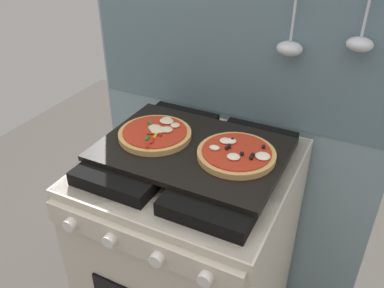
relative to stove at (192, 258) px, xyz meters
name	(u,v)px	position (x,y,z in m)	size (l,w,h in m)	color
kitchen_backsplash	(233,133)	(0.00, 0.34, 0.34)	(1.10, 0.09, 1.55)	#7A939E
stove	(192,258)	(0.00, 0.00, 0.00)	(0.60, 0.64, 0.90)	beige
baking_tray	(192,149)	(0.00, 0.00, 0.46)	(0.54, 0.38, 0.02)	black
pizza_left	(155,134)	(-0.13, 0.00, 0.48)	(0.22, 0.22, 0.03)	tan
pizza_right	(237,154)	(0.14, 0.01, 0.48)	(0.22, 0.22, 0.03)	tan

